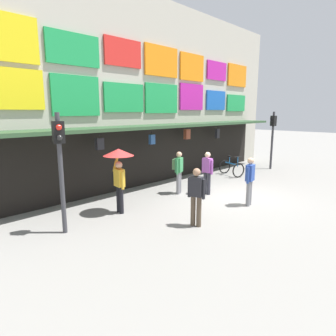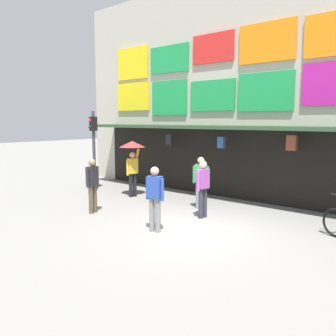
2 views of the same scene
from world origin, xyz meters
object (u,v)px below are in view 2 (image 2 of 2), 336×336
Objects in this scene: pedestrian_in_yellow at (92,183)px; pedestrian_in_green at (203,186)px; pedestrian_in_blue at (155,195)px; pedestrian_in_red at (201,178)px; traffic_light_near at (93,138)px; pedestrian_with_umbrella at (132,153)px.

pedestrian_in_green is at bearing 31.09° from pedestrian_in_yellow.
pedestrian_in_yellow is (-2.75, 0.16, 0.00)m from pedestrian_in_blue.
pedestrian_in_green is at bearing -51.33° from pedestrian_in_red.
traffic_light_near is at bearing -175.71° from pedestrian_in_red.
pedestrian_in_blue is (5.56, -2.40, -1.19)m from traffic_light_near.
pedestrian_in_red is 1.00× the size of pedestrian_in_yellow.
pedestrian_in_blue is at bearing -36.37° from pedestrian_with_umbrella.
pedestrian_with_umbrella reaches higher than pedestrian_in_red.
pedestrian_in_blue is at bearing -3.24° from pedestrian_in_yellow.
pedestrian_in_yellow is at bearing -71.93° from pedestrian_with_umbrella.
pedestrian_in_green is (0.70, -0.88, -0.04)m from pedestrian_in_red.
pedestrian_with_umbrella is 4.46m from pedestrian_in_blue.
traffic_light_near is at bearing 141.36° from pedestrian_in_yellow.
pedestrian_with_umbrella is at bearing 169.04° from pedestrian_in_green.
pedestrian_with_umbrella is 3.07m from pedestrian_in_red.
pedestrian_in_red is (5.00, 0.38, -1.16)m from traffic_light_near.
pedestrian_in_red is at bearing 50.17° from pedestrian_in_yellow.
traffic_light_near is 1.90× the size of pedestrian_in_yellow.
traffic_light_near is 5.85m from pedestrian_in_green.
pedestrian_with_umbrella is 3.83m from pedestrian_in_green.
pedestrian_with_umbrella is 1.24× the size of pedestrian_in_green.
traffic_light_near reaches higher than pedestrian_in_blue.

